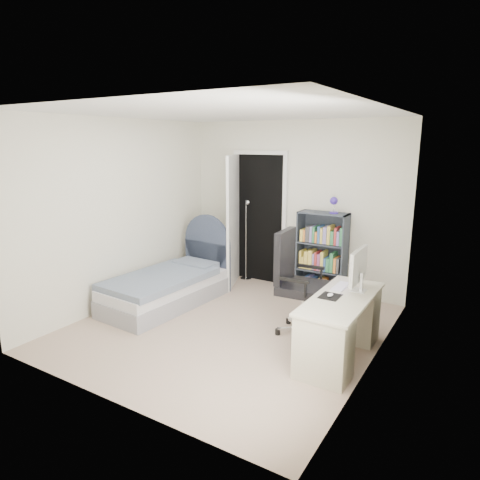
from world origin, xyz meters
The scene contains 8 objects.
room_shell centered at (0.00, 0.00, 1.25)m, with size 3.50×3.70×2.60m.
door centered at (-0.72, 1.53, 1.03)m, with size 0.92×0.79×2.06m.
bed centered at (-1.13, 0.25, 0.26)m, with size 0.97×1.88×1.13m.
nightstand centered at (-1.24, 1.33, 0.42)m, with size 0.44×0.44×0.64m.
floor_lamp centered at (-0.74, 1.69, 0.53)m, with size 0.19×0.19×1.31m.
bookcase centered at (0.57, 1.58, 0.57)m, with size 0.69×0.30×1.46m.
desk centered at (1.38, 0.00, 0.36)m, with size 0.54×1.35×1.11m.
office_chair centered at (0.73, 0.31, 0.66)m, with size 0.63×0.64×1.21m.
Camera 1 is at (2.62, -4.03, 2.19)m, focal length 32.00 mm.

